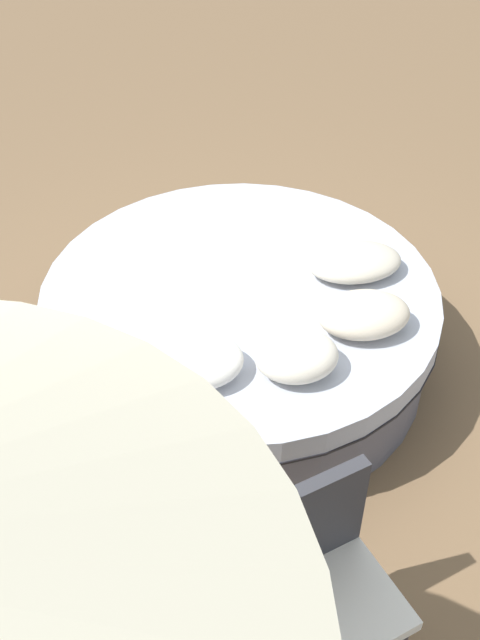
{
  "coord_description": "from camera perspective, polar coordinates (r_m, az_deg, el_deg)",
  "views": [
    {
      "loc": [
        -0.59,
        -3.41,
        3.41
      ],
      "look_at": [
        0.0,
        0.0,
        0.35
      ],
      "focal_mm": 43.7,
      "sensor_mm": 36.0,
      "label": 1
    }
  ],
  "objects": [
    {
      "name": "throw_pillow_2",
      "position": [
        4.2,
        9.06,
        0.4
      ],
      "size": [
        0.5,
        0.36,
        0.19
      ],
      "primitive_type": "ellipsoid",
      "color": "beige",
      "rests_on": "round_bed"
    },
    {
      "name": "patio_chair",
      "position": [
        3.33,
        5.94,
        -17.68
      ],
      "size": [
        0.65,
        0.64,
        0.98
      ],
      "rotation": [
        0.0,
        0.0,
        3.46
      ],
      "color": "#333338",
      "rests_on": "ground_plane"
    },
    {
      "name": "ground_plane",
      "position": [
        4.85,
        0.0,
        -3.11
      ],
      "size": [
        16.0,
        16.0,
        0.0
      ],
      "primitive_type": "plane",
      "color": "brown"
    },
    {
      "name": "round_bed",
      "position": [
        4.65,
        0.0,
        -0.48
      ],
      "size": [
        2.31,
        2.31,
        0.59
      ],
      "color": "#595966",
      "rests_on": "ground_plane"
    },
    {
      "name": "throw_pillow_0",
      "position": [
        3.91,
        -2.89,
        -3.01
      ],
      "size": [
        0.43,
        0.38,
        0.17
      ],
      "primitive_type": "ellipsoid",
      "color": "white",
      "rests_on": "round_bed"
    },
    {
      "name": "throw_pillow_1",
      "position": [
        3.92,
        4.16,
        -2.64
      ],
      "size": [
        0.43,
        0.36,
        0.2
      ],
      "primitive_type": "ellipsoid",
      "color": "silver",
      "rests_on": "round_bed"
    },
    {
      "name": "throw_pillow_3",
      "position": [
        4.59,
        8.37,
        4.24
      ],
      "size": [
        0.56,
        0.37,
        0.16
      ],
      "primitive_type": "ellipsoid",
      "color": "beige",
      "rests_on": "round_bed"
    }
  ]
}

